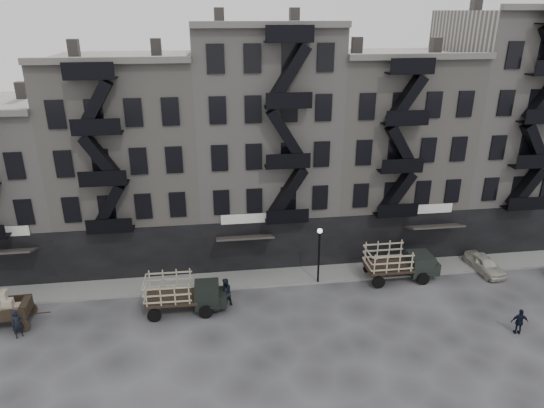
{
  "coord_description": "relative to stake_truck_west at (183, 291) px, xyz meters",
  "views": [
    {
      "loc": [
        -4.22,
        -26.49,
        18.0
      ],
      "look_at": [
        -0.09,
        4.0,
        5.67
      ],
      "focal_mm": 32.0,
      "sensor_mm": 36.0,
      "label": 1
    }
  ],
  "objects": [
    {
      "name": "building_center",
      "position": [
        6.26,
        9.37,
        7.05
      ],
      "size": [
        10.0,
        11.35,
        18.2
      ],
      "color": "gray",
      "rests_on": "ground"
    },
    {
      "name": "building_mideast",
      "position": [
        16.26,
        9.37,
        6.05
      ],
      "size": [
        10.0,
        11.35,
        16.2
      ],
      "color": "gray",
      "rests_on": "ground"
    },
    {
      "name": "building_midwest",
      "position": [
        -3.74,
        9.37,
        6.05
      ],
      "size": [
        10.0,
        11.35,
        16.2
      ],
      "color": "gray",
      "rests_on": "ground"
    },
    {
      "name": "stake_truck_east",
      "position": [
        15.13,
        1.98,
        0.04
      ],
      "size": [
        5.24,
        2.2,
        2.62
      ],
      "rotation": [
        0.0,
        0.0,
        0.0
      ],
      "color": "black",
      "rests_on": "ground"
    },
    {
      "name": "policeman",
      "position": [
        19.85,
        -5.08,
        -0.61
      ],
      "size": [
        1.04,
        0.62,
        1.67
      ],
      "primitive_type": "imported",
      "rotation": [
        0.0,
        0.0,
        2.91
      ],
      "color": "black",
      "rests_on": "ground"
    },
    {
      "name": "building_east",
      "position": [
        26.26,
        9.37,
        7.55
      ],
      "size": [
        10.0,
        11.35,
        19.2
      ],
      "color": "gray",
      "rests_on": "ground"
    },
    {
      "name": "pedestrian_mid",
      "position": [
        2.66,
        0.2,
        -0.45
      ],
      "size": [
        1.23,
        1.17,
        2.01
      ],
      "primitive_type": "imported",
      "rotation": [
        0.0,
        0.0,
        3.73
      ],
      "color": "black",
      "rests_on": "ground"
    },
    {
      "name": "stake_truck_west",
      "position": [
        0.0,
        0.0,
        0.0
      ],
      "size": [
        5.11,
        2.2,
        2.54
      ],
      "rotation": [
        0.0,
        0.0,
        -0.02
      ],
      "color": "black",
      "rests_on": "ground"
    },
    {
      "name": "sidewalk",
      "position": [
        6.26,
        3.3,
        -1.37
      ],
      "size": [
        55.0,
        2.5,
        0.15
      ],
      "primitive_type": "cube",
      "color": "slate",
      "rests_on": "ground"
    },
    {
      "name": "car_east",
      "position": [
        21.83,
        2.15,
        -0.83
      ],
      "size": [
        1.89,
        3.79,
        1.24
      ],
      "primitive_type": "imported",
      "rotation": [
        0.0,
        0.0,
        0.12
      ],
      "color": "#B3AEA0",
      "rests_on": "ground"
    },
    {
      "name": "lamp_post",
      "position": [
        9.26,
        2.15,
        1.33
      ],
      "size": [
        0.36,
        0.36,
        4.28
      ],
      "color": "black",
      "rests_on": "ground"
    },
    {
      "name": "ground",
      "position": [
        6.26,
        -0.45,
        -1.45
      ],
      "size": [
        140.0,
        140.0,
        0.0
      ],
      "primitive_type": "plane",
      "color": "#38383A",
      "rests_on": "ground"
    },
    {
      "name": "pedestrian_west",
      "position": [
        -9.6,
        -1.4,
        -0.56
      ],
      "size": [
        0.78,
        0.72,
        1.79
      ],
      "primitive_type": "imported",
      "rotation": [
        0.0,
        0.0,
        0.58
      ],
      "color": "black",
      "rests_on": "ground"
    }
  ]
}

